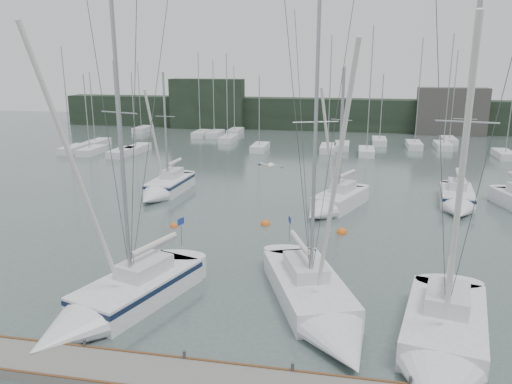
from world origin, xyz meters
TOP-DOWN VIEW (x-y plane):
  - ground at (0.00, 0.00)m, footprint 160.00×160.00m
  - far_treeline at (0.00, 62.00)m, footprint 90.00×4.00m
  - far_building_left at (-20.00, 60.00)m, footprint 12.00×3.00m
  - far_building_right at (18.00, 60.00)m, footprint 10.00×3.00m
  - mast_forest at (-2.88, 44.24)m, footprint 61.07×26.06m
  - sailboat_near_left at (-6.45, -0.99)m, footprint 5.55×9.62m
  - sailboat_near_center at (2.73, 0.35)m, footprint 6.36×10.56m
  - sailboat_near_right at (7.35, -1.94)m, footprint 4.77×9.50m
  - sailboat_mid_a at (-11.65, 18.69)m, footprint 2.88×7.97m
  - sailboat_mid_c at (2.40, 16.81)m, footprint 5.20×8.02m
  - sailboat_mid_d at (11.81, 19.60)m, footprint 3.36×8.02m
  - buoy_a at (-1.96, 12.86)m, footprint 0.64×0.64m
  - buoy_b at (3.28, 12.10)m, footprint 0.69×0.69m
  - buoy_c at (-8.02, 11.23)m, footprint 0.51×0.51m
  - seagull at (0.78, -1.75)m, footprint 0.94×0.47m

SIDE VIEW (x-z plane):
  - ground at x=0.00m, z-range 0.00..0.00m
  - buoy_a at x=-1.96m, z-range -0.32..0.32m
  - buoy_b at x=3.28m, z-range -0.34..0.34m
  - buoy_c at x=-8.02m, z-range -0.26..0.26m
  - mast_forest at x=-2.88m, z-range -6.92..7.87m
  - sailboat_near_center at x=2.73m, z-range -6.70..7.71m
  - sailboat_mid_d at x=11.81m, z-range -5.06..6.16m
  - sailboat_mid_c at x=2.40m, z-range -5.05..6.18m
  - sailboat_near_right at x=7.35m, z-range -6.96..8.11m
  - sailboat_mid_a at x=-11.65m, z-range -4.84..6.00m
  - sailboat_near_left at x=-6.45m, z-range -6.91..8.08m
  - far_treeline at x=0.00m, z-range 0.00..5.00m
  - far_building_right at x=18.00m, z-range 0.00..7.00m
  - far_building_left at x=-20.00m, z-range 0.00..8.00m
  - seagull at x=0.78m, z-range 7.19..7.38m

